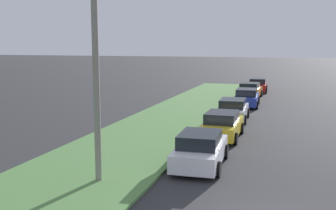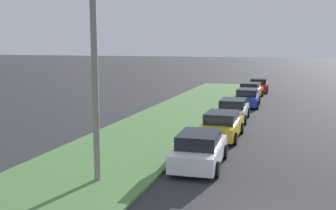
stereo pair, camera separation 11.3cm
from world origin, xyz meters
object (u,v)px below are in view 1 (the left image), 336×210
at_px(parked_car_red, 258,85).
at_px(streetlight, 106,64).
at_px(parked_car_orange, 250,91).
at_px(parked_car_yellow, 222,125).
at_px(parked_car_blue, 247,98).
at_px(parked_car_white, 200,150).
at_px(parked_car_silver, 233,110).

bearing_deg(parked_car_red, streetlight, 172.26).
height_order(parked_car_orange, parked_car_red, same).
bearing_deg(parked_car_yellow, parked_car_blue, -0.14).
height_order(parked_car_yellow, parked_car_orange, same).
xyz_separation_m(parked_car_white, parked_car_blue, (17.32, -0.05, 0.00)).
relative_size(parked_car_white, parked_car_silver, 1.00).
xyz_separation_m(parked_car_yellow, parked_car_blue, (11.93, -0.03, 0.00)).
height_order(parked_car_white, parked_car_red, same).
relative_size(parked_car_silver, streetlight, 0.58).
relative_size(parked_car_yellow, parked_car_orange, 0.98).
xyz_separation_m(parked_car_silver, parked_car_blue, (6.58, -0.21, 0.00)).
bearing_deg(parked_car_red, parked_car_orange, 174.34).
xyz_separation_m(parked_car_blue, parked_car_orange, (5.34, 0.27, 0.00)).
bearing_deg(parked_car_orange, parked_car_yellow, -175.95).
height_order(parked_car_silver, parked_car_orange, same).
distance_m(parked_car_yellow, parked_car_orange, 17.27).
relative_size(parked_car_white, parked_car_red, 1.00).
height_order(parked_car_white, parked_car_yellow, same).
bearing_deg(parked_car_blue, parked_car_orange, 0.96).
bearing_deg(streetlight, parked_car_silver, -10.77).
distance_m(parked_car_white, parked_car_orange, 22.66).
bearing_deg(parked_car_yellow, parked_car_silver, 1.90).
bearing_deg(parked_car_orange, parked_car_white, -176.18).
relative_size(parked_car_silver, parked_car_red, 1.00).
bearing_deg(parked_car_orange, parked_car_red, 0.06).
bearing_deg(parked_car_orange, parked_car_silver, -176.44).
relative_size(parked_car_blue, parked_car_red, 1.00).
bearing_deg(parked_car_silver, parked_car_white, 178.87).
bearing_deg(parked_car_red, parked_car_yellow, 177.41).
relative_size(parked_car_yellow, parked_car_silver, 0.99).
distance_m(parked_car_white, parked_car_blue, 17.32).
height_order(parked_car_blue, parked_car_orange, same).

